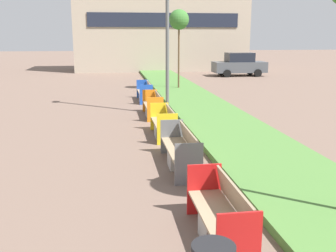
{
  "coord_description": "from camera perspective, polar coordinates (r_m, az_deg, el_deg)",
  "views": [
    {
      "loc": [
        -0.69,
        1.82,
        3.16
      ],
      "look_at": [
        0.9,
        12.87,
        0.6
      ],
      "focal_mm": 42.0,
      "sensor_mm": 36.0,
      "label": 1
    }
  ],
  "objects": [
    {
      "name": "planter_grass_strip",
      "position": [
        11.32,
        12.26,
        -3.12
      ],
      "size": [
        2.8,
        120.0,
        0.18
      ],
      "color": "#4C7A38",
      "rests_on": "ground"
    },
    {
      "name": "building_backdrop",
      "position": [
        37.89,
        -1.1,
        14.36
      ],
      "size": [
        15.7,
        5.37,
        8.21
      ],
      "color": "tan",
      "rests_on": "ground"
    },
    {
      "name": "bench_red_frame",
      "position": [
        6.37,
        7.65,
        -13.22
      ],
      "size": [
        0.65,
        2.01,
        0.94
      ],
      "color": "#ADA8A0",
      "rests_on": "ground"
    },
    {
      "name": "bench_grey_frame",
      "position": [
        9.65,
        1.9,
        -3.84
      ],
      "size": [
        0.65,
        2.47,
        0.94
      ],
      "color": "#ADA8A0",
      "rests_on": "ground"
    },
    {
      "name": "bench_yellow_frame",
      "position": [
        12.58,
        -0.55,
        0.08
      ],
      "size": [
        0.65,
        1.98,
        0.94
      ],
      "color": "#ADA8A0",
      "rests_on": "ground"
    },
    {
      "name": "bench_orange_frame",
      "position": [
        15.8,
        -2.14,
        2.74
      ],
      "size": [
        0.65,
        2.17,
        0.94
      ],
      "color": "#ADA8A0",
      "rests_on": "ground"
    },
    {
      "name": "bench_blue_frame",
      "position": [
        19.59,
        -3.34,
        4.71
      ],
      "size": [
        0.65,
        2.19,
        0.94
      ],
      "color": "#ADA8A0",
      "rests_on": "ground"
    },
    {
      "name": "sapling_tree_far",
      "position": [
        23.24,
        1.6,
        15.06
      ],
      "size": [
        1.15,
        1.15,
        4.66
      ],
      "color": "brown",
      "rests_on": "ground"
    },
    {
      "name": "parked_car_distant",
      "position": [
        32.54,
        10.3,
        8.76
      ],
      "size": [
        4.21,
        2.0,
        1.86
      ],
      "rotation": [
        0.0,
        0.0,
        0.0
      ],
      "color": "#474C51",
      "rests_on": "ground"
    }
  ]
}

